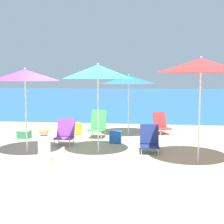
{
  "coord_description": "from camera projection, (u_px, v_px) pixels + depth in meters",
  "views": [
    {
      "loc": [
        1.72,
        -7.61,
        1.92
      ],
      "look_at": [
        0.67,
        0.55,
        1.0
      ],
      "focal_mm": 50.0,
      "sensor_mm": 36.0,
      "label": 1
    }
  ],
  "objects": [
    {
      "name": "beach_chair_green",
      "position": [
        98.0,
        124.0,
        9.92
      ],
      "size": [
        0.58,
        0.58,
        0.87
      ],
      "rotation": [
        0.0,
        0.0,
        -0.18
      ],
      "color": "silver",
      "rests_on": "ground"
    },
    {
      "name": "cooler_box",
      "position": [
        24.0,
        134.0,
        9.83
      ],
      "size": [
        0.41,
        0.27,
        0.3
      ],
      "color": "#338C59",
      "rests_on": "ground"
    },
    {
      "name": "beach_chair_red",
      "position": [
        161.0,
        124.0,
        10.63
      ],
      "size": [
        0.66,
        0.69,
        0.74
      ],
      "rotation": [
        0.0,
        0.0,
        0.5
      ],
      "color": "silver",
      "rests_on": "ground"
    },
    {
      "name": "seagull",
      "position": [
        40.0,
        125.0,
        11.66
      ],
      "size": [
        0.27,
        0.11,
        0.23
      ],
      "color": "gold",
      "rests_on": "ground"
    },
    {
      "name": "water_bottle",
      "position": [
        71.0,
        137.0,
        9.5
      ],
      "size": [
        0.06,
        0.06,
        0.25
      ],
      "color": "#8CCCEA",
      "rests_on": "ground"
    },
    {
      "name": "beach_chair_navy",
      "position": [
        149.0,
        140.0,
        8.01
      ],
      "size": [
        0.51,
        0.6,
        0.7
      ],
      "rotation": [
        0.0,
        0.0,
        0.05
      ],
      "color": "silver",
      "rests_on": "ground"
    },
    {
      "name": "beach_umbrella_blue",
      "position": [
        129.0,
        80.0,
        10.27
      ],
      "size": [
        1.79,
        1.79,
        2.02
      ],
      "color": "white",
      "rests_on": "ground"
    },
    {
      "name": "beach_umbrella_purple",
      "position": [
        25.0,
        75.0,
        7.74
      ],
      "size": [
        1.74,
        1.74,
        2.15
      ],
      "color": "white",
      "rests_on": "ground"
    },
    {
      "name": "ground_plane",
      "position": [
        83.0,
        153.0,
        7.93
      ],
      "size": [
        60.0,
        60.0,
        0.0
      ],
      "primitive_type": "plane",
      "color": "#C6B284"
    },
    {
      "name": "sea_water",
      "position": [
        136.0,
        96.0,
        32.67
      ],
      "size": [
        60.0,
        40.0,
        0.01
      ],
      "color": "#23669E",
      "rests_on": "ground"
    },
    {
      "name": "backpack_blue",
      "position": [
        115.0,
        137.0,
        9.12
      ],
      "size": [
        0.34,
        0.27,
        0.35
      ],
      "color": "blue",
      "rests_on": "ground"
    },
    {
      "name": "backpack_yellow",
      "position": [
        77.0,
        129.0,
        10.51
      ],
      "size": [
        0.29,
        0.21,
        0.4
      ],
      "color": "yellow",
      "rests_on": "ground"
    },
    {
      "name": "person_seated_near",
      "position": [
        44.0,
        147.0,
        6.94
      ],
      "size": [
        0.33,
        0.39,
        0.85
      ],
      "rotation": [
        0.0,
        0.0,
        -0.07
      ],
      "color": "silver",
      "rests_on": "ground"
    },
    {
      "name": "beach_umbrella_teal",
      "position": [
        98.0,
        72.0,
        7.75
      ],
      "size": [
        1.76,
        1.76,
        2.27
      ],
      "color": "white",
      "rests_on": "ground"
    },
    {
      "name": "beach_umbrella_red",
      "position": [
        201.0,
        66.0,
        6.9
      ],
      "size": [
        1.96,
        1.96,
        2.38
      ],
      "color": "white",
      "rests_on": "ground"
    },
    {
      "name": "beach_chair_purple",
      "position": [
        65.0,
        132.0,
        8.87
      ],
      "size": [
        0.54,
        0.53,
        0.74
      ],
      "rotation": [
        0.0,
        0.0,
        -0.05
      ],
      "color": "silver",
      "rests_on": "ground"
    }
  ]
}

